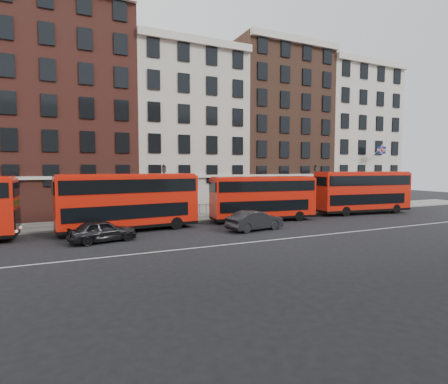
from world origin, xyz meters
name	(u,v)px	position (x,y,z in m)	size (l,w,h in m)	color
ground	(259,235)	(0.00, 0.00, 0.00)	(120.00, 120.00, 0.00)	black
pavement	(207,217)	(0.00, 10.50, 0.07)	(80.00, 5.00, 0.15)	slate
kerb	(217,220)	(0.00, 8.00, 0.08)	(80.00, 0.30, 0.16)	gray
road_centre_line	(273,240)	(0.00, -2.00, 0.01)	(70.00, 0.12, 0.01)	white
building_terrace	(181,125)	(-0.31, 17.88, 10.24)	(64.00, 11.95, 22.00)	#B4AD9B
bus_b	(129,201)	(-8.69, 5.84, 2.49)	(11.24, 3.62, 4.64)	red
bus_c	(263,197)	(3.90, 5.85, 2.30)	(10.40, 3.52, 4.29)	red
bus_d	(362,191)	(16.79, 5.85, 2.52)	(11.39, 3.82, 4.70)	red
car_rear	(103,231)	(-11.09, 2.43, 0.77)	(1.83, 4.55, 1.55)	black
car_front	(255,220)	(0.76, 1.94, 0.82)	(1.73, 4.95, 1.63)	#232326
lamp_post_left	(164,190)	(-5.03, 8.63, 3.08)	(0.44, 0.44, 5.33)	black
lamp_post_right	(315,186)	(12.74, 8.93, 3.08)	(0.44, 0.44, 5.33)	black
traffic_light	(373,189)	(21.62, 8.69, 2.45)	(0.25, 0.45, 3.27)	black
iron_railings	(199,209)	(0.00, 12.70, 0.65)	(6.60, 0.06, 1.00)	black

